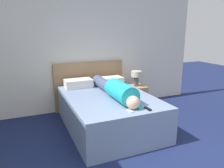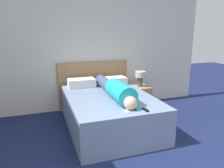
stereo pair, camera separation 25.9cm
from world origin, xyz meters
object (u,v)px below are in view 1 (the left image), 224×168
pillow_near_headboard (78,83)px  cell_phone (130,111)px  table_lamp (136,76)px  pillow_second (110,81)px  nightstand (136,97)px  person_lying (116,90)px  tv_remote (148,109)px  bed (109,112)px

pillow_near_headboard → cell_phone: bearing=-78.0°
table_lamp → pillow_second: size_ratio=0.66×
nightstand → person_lying: (-0.87, -0.84, 0.48)m
person_lying → cell_phone: (-0.08, -0.68, -0.13)m
table_lamp → tv_remote: table_lamp is taller
pillow_second → tv_remote: (-0.09, -1.62, -0.06)m
nightstand → pillow_near_headboard: bearing=177.0°
table_lamp → cell_phone: (-0.95, -1.51, -0.14)m
bed → person_lying: size_ratio=1.18×
person_lying → pillow_near_headboard: size_ratio=3.13×
pillow_near_headboard → tv_remote: pillow_near_headboard is taller
cell_phone → pillow_second: bearing=77.2°
pillow_near_headboard → tv_remote: size_ratio=3.56×
nightstand → pillow_near_headboard: size_ratio=0.96×
nightstand → tv_remote: (-0.68, -1.55, 0.35)m
table_lamp → cell_phone: bearing=-122.1°
pillow_near_headboard → pillow_second: size_ratio=1.05×
tv_remote → table_lamp: bearing=66.4°
nightstand → tv_remote: bearing=-113.6°
table_lamp → person_lying: person_lying is taller
nightstand → cell_phone: bearing=-122.1°
bed → pillow_near_headboard: 0.93m
pillow_second → table_lamp: bearing=-6.5°
cell_phone → table_lamp: bearing=57.9°
person_lying → pillow_near_headboard: bearing=114.7°
table_lamp → pillow_second: 0.60m
tv_remote → cell_phone: 0.27m
pillow_second → cell_phone: pillow_second is taller
nightstand → pillow_second: size_ratio=1.01×
person_lying → pillow_second: person_lying is taller
tv_remote → cell_phone: bearing=172.4°
pillow_near_headboard → cell_phone: 1.62m
bed → pillow_second: bearing=65.2°
nightstand → person_lying: bearing=-136.1°
bed → tv_remote: (0.27, -0.84, 0.31)m
table_lamp → person_lying: (-0.87, -0.84, -0.01)m
nightstand → tv_remote: tv_remote is taller
bed → table_lamp: table_lamp is taller
person_lying → tv_remote: person_lying is taller
person_lying → cell_phone: 0.69m
person_lying → pillow_second: bearing=72.9°
table_lamp → cell_phone: table_lamp is taller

